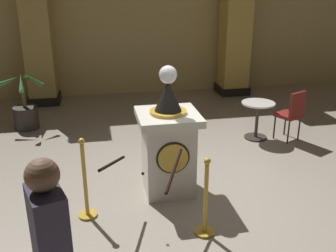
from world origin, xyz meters
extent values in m
plane|color=#9E9384|center=(0.00, 0.00, 0.00)|extent=(12.84, 12.84, 0.00)
cube|color=tan|center=(0.00, 5.46, 1.93)|extent=(12.84, 0.16, 3.85)
cube|color=silver|center=(-0.25, 0.08, 0.53)|extent=(0.66, 0.66, 1.06)
cube|color=silver|center=(-0.25, 0.08, 1.11)|extent=(0.83, 0.83, 0.10)
cylinder|color=gold|center=(-0.25, -0.27, 0.66)|extent=(0.40, 0.03, 0.40)
cylinder|color=black|center=(-0.25, -0.26, 0.66)|extent=(0.45, 0.01, 0.45)
cylinder|color=gold|center=(-0.25, 0.08, 1.18)|extent=(0.50, 0.50, 0.04)
cone|color=black|center=(-0.25, 0.08, 1.41)|extent=(0.37, 0.37, 0.41)
cylinder|color=gold|center=(-0.25, 0.08, 1.60)|extent=(0.03, 0.03, 0.06)
sphere|color=silver|center=(-0.25, 0.08, 1.69)|extent=(0.24, 0.24, 0.24)
cylinder|color=gold|center=(-1.39, -0.38, 0.01)|extent=(0.24, 0.24, 0.03)
cylinder|color=gold|center=(-1.39, -0.38, 0.50)|extent=(0.05, 0.05, 1.00)
sphere|color=gold|center=(-1.39, -0.38, 1.04)|extent=(0.08, 0.08, 0.08)
cylinder|color=gold|center=(-0.02, -1.01, 0.01)|extent=(0.24, 0.24, 0.03)
cylinder|color=gold|center=(-0.02, -1.01, 0.45)|extent=(0.05, 0.05, 0.91)
sphere|color=gold|center=(-0.02, -1.01, 0.95)|extent=(0.08, 0.08, 0.08)
cylinder|color=black|center=(-1.05, -0.54, 0.79)|extent=(0.35, 0.71, 0.22)
cylinder|color=black|center=(-0.36, -0.85, 0.79)|extent=(0.35, 0.71, 0.22)
sphere|color=black|center=(-0.71, -0.70, 0.70)|extent=(0.04, 0.04, 0.04)
cube|color=black|center=(-2.45, 4.87, 0.10)|extent=(0.74, 0.74, 0.20)
cube|color=tan|center=(-2.45, 4.87, 1.85)|extent=(0.65, 0.65, 3.70)
cube|color=black|center=(2.45, 4.87, 0.10)|extent=(0.78, 0.78, 0.20)
cube|color=gold|center=(2.45, 4.87, 1.85)|extent=(0.68, 0.68, 3.70)
cylinder|color=#2D2823|center=(-2.62, 3.08, 0.23)|extent=(0.48, 0.48, 0.46)
cylinder|color=brown|center=(-2.62, 3.08, 0.65)|extent=(0.08, 0.08, 0.39)
cone|color=#387533|center=(-2.40, 3.08, 1.01)|extent=(0.41, 0.11, 0.35)
cone|color=#387533|center=(-2.58, 3.29, 1.01)|extent=(0.15, 0.45, 0.24)
cone|color=#387533|center=(-2.84, 3.07, 1.01)|extent=(0.45, 0.12, 0.25)
cone|color=#387533|center=(-2.58, 2.86, 1.01)|extent=(0.15, 0.41, 0.36)
cube|color=#383347|center=(-1.56, -2.33, 1.18)|extent=(0.32, 0.41, 0.64)
sphere|color=brown|center=(-1.56, -2.33, 1.61)|extent=(0.23, 0.23, 0.23)
cylinder|color=#332D28|center=(1.78, 1.68, 0.01)|extent=(0.43, 0.43, 0.03)
cylinder|color=#332D28|center=(1.78, 1.68, 0.35)|extent=(0.06, 0.06, 0.70)
cylinder|color=silver|center=(1.78, 1.68, 0.70)|extent=(0.62, 0.62, 0.03)
cylinder|color=black|center=(2.40, 1.74, 0.23)|extent=(0.03, 0.03, 0.45)
cylinder|color=black|center=(2.11, 1.60, 0.23)|extent=(0.03, 0.03, 0.45)
cylinder|color=black|center=(2.54, 1.45, 0.23)|extent=(0.03, 0.03, 0.45)
cylinder|color=black|center=(2.25, 1.31, 0.23)|extent=(0.03, 0.03, 0.45)
cube|color=maroon|center=(2.33, 1.53, 0.48)|extent=(0.53, 0.53, 0.06)
cube|color=maroon|center=(2.40, 1.37, 0.73)|extent=(0.38, 0.22, 0.45)
camera|label=1|loc=(-1.17, -4.65, 2.79)|focal=40.62mm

